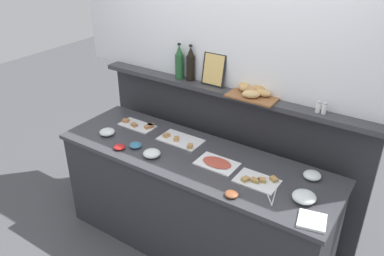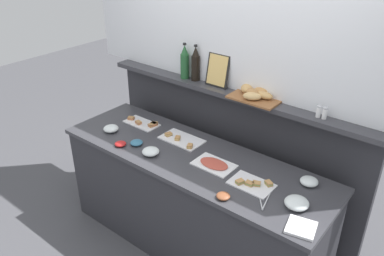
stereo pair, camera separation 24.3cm
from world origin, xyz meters
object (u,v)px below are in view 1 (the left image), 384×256
object	(u,v)px
condiment_bowl_teal	(136,145)
salt_shaker	(318,107)
cold_cuts_platter	(217,163)
framed_picture	(214,69)
sandwich_platter_side	(257,181)
wine_bottle_dark	(191,64)
napkin_stack	(312,221)
glass_bowl_extra	(107,132)
serving_tongs	(271,198)
glass_bowl_large	(304,197)
sandwich_platter_front	(139,125)
sandwich_platter_rear	(180,140)
wine_bottle_green	(179,63)
bread_basket	(253,92)
glass_bowl_medium	(312,176)
pepper_shaker	(324,108)
glass_bowl_small	(152,154)
condiment_bowl_red	(232,194)
condiment_bowl_cream	(119,147)

from	to	relation	value
condiment_bowl_teal	salt_shaker	size ratio (longest dim) A/B	1.20
cold_cuts_platter	framed_picture	size ratio (longest dim) A/B	1.13
sandwich_platter_side	wine_bottle_dark	world-z (taller)	wine_bottle_dark
napkin_stack	glass_bowl_extra	bearing A→B (deg)	176.55
serving_tongs	glass_bowl_large	bearing A→B (deg)	26.35
sandwich_platter_side	framed_picture	bearing A→B (deg)	142.13
sandwich_platter_front	sandwich_platter_rear	bearing A→B (deg)	-1.13
sandwich_platter_front	salt_shaker	size ratio (longest dim) A/B	3.79
cold_cuts_platter	wine_bottle_green	bearing A→B (deg)	144.68
bread_basket	wine_bottle_green	bearing A→B (deg)	179.91
glass_bowl_medium	framed_picture	bearing A→B (deg)	164.00
glass_bowl_extra	pepper_shaker	distance (m)	1.79
glass_bowl_small	glass_bowl_extra	xyz separation A→B (m)	(-0.54, 0.06, -0.00)
glass_bowl_small	condiment_bowl_red	world-z (taller)	glass_bowl_small
cold_cuts_platter	glass_bowl_large	bearing A→B (deg)	-5.00
sandwich_platter_side	wine_bottle_dark	distance (m)	1.20
salt_shaker	pepper_shaker	size ratio (longest dim) A/B	1.00
cold_cuts_platter	glass_bowl_large	distance (m)	0.70
glass_bowl_medium	napkin_stack	size ratio (longest dim) A/B	0.75
sandwich_platter_side	napkin_stack	bearing A→B (deg)	-23.24
cold_cuts_platter	bread_basket	bearing A→B (deg)	85.54
glass_bowl_small	wine_bottle_green	xyz separation A→B (m)	(-0.20, 0.67, 0.52)
glass_bowl_large	wine_bottle_dark	distance (m)	1.49
glass_bowl_small	condiment_bowl_red	size ratio (longest dim) A/B	1.46
wine_bottle_green	pepper_shaker	xyz separation A→B (m)	(1.29, -0.01, -0.10)
glass_bowl_large	pepper_shaker	size ratio (longest dim) A/B	1.83
sandwich_platter_side	condiment_bowl_teal	world-z (taller)	same
sandwich_platter_rear	sandwich_platter_front	distance (m)	0.46
sandwich_platter_rear	condiment_bowl_red	size ratio (longest dim) A/B	3.95
condiment_bowl_cream	napkin_stack	distance (m)	1.59
glass_bowl_medium	salt_shaker	xyz separation A→B (m)	(-0.10, 0.25, 0.42)
glass_bowl_large	serving_tongs	xyz separation A→B (m)	(-0.19, -0.09, -0.02)
sandwich_platter_front	glass_bowl_medium	xyz separation A→B (m)	(1.56, 0.07, 0.01)
glass_bowl_medium	condiment_bowl_teal	xyz separation A→B (m)	(-1.35, -0.37, -0.00)
serving_tongs	napkin_stack	distance (m)	0.31
sandwich_platter_front	glass_bowl_extra	bearing A→B (deg)	-114.43
condiment_bowl_teal	condiment_bowl_cream	bearing A→B (deg)	-134.39
wine_bottle_green	condiment_bowl_teal	bearing A→B (deg)	-90.11
glass_bowl_small	cold_cuts_platter	bearing A→B (deg)	20.99
glass_bowl_small	sandwich_platter_rear	bearing A→B (deg)	82.52
wine_bottle_green	glass_bowl_extra	bearing A→B (deg)	-119.54
sandwich_platter_front	condiment_bowl_red	size ratio (longest dim) A/B	3.51
condiment_bowl_teal	serving_tongs	size ratio (longest dim) A/B	0.57
glass_bowl_medium	sandwich_platter_side	bearing A→B (deg)	-140.02
salt_shaker	napkin_stack	bearing A→B (deg)	-70.20
glass_bowl_large	glass_bowl_medium	xyz separation A→B (m)	(-0.04, 0.28, -0.01)
bread_basket	serving_tongs	bearing A→B (deg)	-53.32
sandwich_platter_side	condiment_bowl_cream	size ratio (longest dim) A/B	3.21
salt_shaker	glass_bowl_small	bearing A→B (deg)	-147.82
napkin_stack	wine_bottle_dark	xyz separation A→B (m)	(-1.39, 0.74, 0.53)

